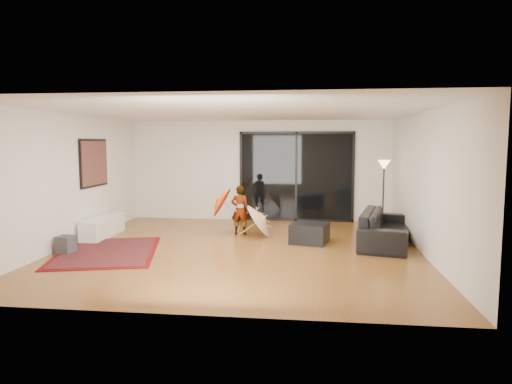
% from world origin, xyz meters
% --- Properties ---
extents(floor, '(7.00, 7.00, 0.00)m').
position_xyz_m(floor, '(0.00, 0.00, 0.00)').
color(floor, brown).
rests_on(floor, ground).
extents(ceiling, '(7.00, 7.00, 0.00)m').
position_xyz_m(ceiling, '(0.00, 0.00, 2.70)').
color(ceiling, white).
rests_on(ceiling, wall_back).
extents(wall_back, '(7.00, 0.00, 7.00)m').
position_xyz_m(wall_back, '(0.00, 3.50, 1.35)').
color(wall_back, silver).
rests_on(wall_back, floor).
extents(wall_front, '(7.00, 0.00, 7.00)m').
position_xyz_m(wall_front, '(0.00, -3.50, 1.35)').
color(wall_front, silver).
rests_on(wall_front, floor).
extents(wall_left, '(0.00, 7.00, 7.00)m').
position_xyz_m(wall_left, '(-3.50, 0.00, 1.35)').
color(wall_left, silver).
rests_on(wall_left, floor).
extents(wall_right, '(0.00, 7.00, 7.00)m').
position_xyz_m(wall_right, '(3.50, 0.00, 1.35)').
color(wall_right, silver).
rests_on(wall_right, floor).
extents(sliding_door, '(3.06, 0.07, 2.40)m').
position_xyz_m(sliding_door, '(1.00, 3.47, 1.20)').
color(sliding_door, black).
rests_on(sliding_door, wall_back).
extents(painting, '(0.04, 1.28, 1.08)m').
position_xyz_m(painting, '(-3.46, 1.00, 1.65)').
color(painting, black).
rests_on(painting, wall_left).
extents(media_console, '(0.45, 1.61, 0.44)m').
position_xyz_m(media_console, '(-3.25, 0.87, 0.22)').
color(media_console, white).
rests_on(media_console, floor).
extents(speaker, '(0.34, 0.34, 0.34)m').
position_xyz_m(speaker, '(-3.25, -0.71, 0.17)').
color(speaker, '#424244').
rests_on(speaker, floor).
extents(persian_rug, '(2.39, 2.91, 0.02)m').
position_xyz_m(persian_rug, '(-2.51, -0.54, 0.01)').
color(persian_rug, '#60080A').
rests_on(persian_rug, floor).
extents(sofa, '(1.42, 2.52, 0.69)m').
position_xyz_m(sofa, '(2.95, 0.86, 0.35)').
color(sofa, black).
rests_on(sofa, floor).
extents(ottoman, '(0.88, 0.88, 0.42)m').
position_xyz_m(ottoman, '(1.38, 0.77, 0.21)').
color(ottoman, black).
rests_on(ottoman, floor).
extents(floor_lamp, '(0.29, 0.29, 1.70)m').
position_xyz_m(floor_lamp, '(3.10, 2.25, 1.34)').
color(floor_lamp, black).
rests_on(floor_lamp, floor).
extents(child, '(0.42, 0.29, 1.14)m').
position_xyz_m(child, '(-0.22, 1.46, 0.57)').
color(child, '#999999').
rests_on(child, floor).
extents(parasol_orange, '(0.52, 0.75, 0.84)m').
position_xyz_m(parasol_orange, '(-0.77, 1.41, 0.73)').
color(parasol_orange, '#F74C0D').
rests_on(parasol_orange, child).
extents(parasol_white, '(0.65, 0.85, 0.94)m').
position_xyz_m(parasol_white, '(0.38, 1.31, 0.50)').
color(parasol_white, beige).
rests_on(parasol_white, floor).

